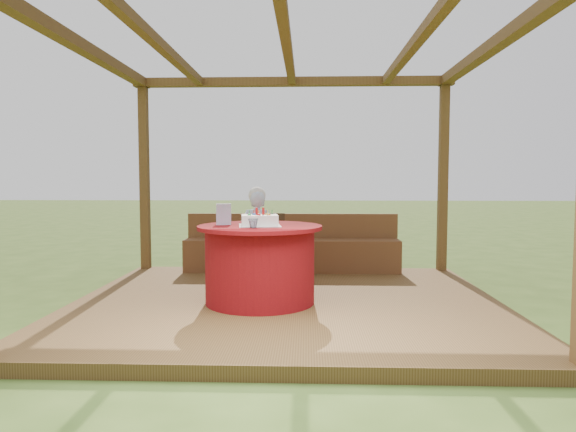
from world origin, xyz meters
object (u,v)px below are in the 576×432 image
at_px(birthday_cake, 260,220).
at_px(drinking_glass, 253,223).
at_px(table, 260,263).
at_px(chair, 269,244).
at_px(bench, 292,252).
at_px(elderly_woman, 257,235).
at_px(gift_bag, 224,214).

relative_size(birthday_cake, drinking_glass, 4.76).
relative_size(table, chair, 1.51).
distance_m(chair, drinking_glass, 1.55).
height_order(bench, elderly_woman, elderly_woman).
relative_size(chair, gift_bag, 3.87).
bearing_deg(table, gift_bag, 169.96).
height_order(bench, birthday_cake, birthday_cake).
bearing_deg(gift_bag, drinking_glass, -55.50).
bearing_deg(chair, drinking_glass, -91.51).
relative_size(elderly_woman, drinking_glass, 12.04).
bearing_deg(elderly_woman, gift_bag, -106.98).
xyz_separation_m(chair, drinking_glass, (-0.04, -1.50, 0.39)).
xyz_separation_m(gift_bag, drinking_glass, (0.35, -0.37, -0.06)).
distance_m(bench, table, 1.90).
xyz_separation_m(elderly_woman, drinking_glass, (0.08, -1.24, 0.25)).
relative_size(bench, drinking_glass, 30.17).
height_order(table, elderly_woman, elderly_woman).
distance_m(bench, chair, 0.75).
height_order(gift_bag, drinking_glass, gift_bag).
relative_size(bench, elderly_woman, 2.50).
bearing_deg(birthday_cake, chair, 89.97).
bearing_deg(table, bench, 81.56).
relative_size(bench, gift_bag, 13.60).
relative_size(bench, table, 2.32).
bearing_deg(drinking_glass, chair, 88.49).
relative_size(bench, birthday_cake, 6.34).
xyz_separation_m(bench, drinking_glass, (-0.32, -2.17, 0.59)).
bearing_deg(elderly_woman, table, -82.79).
bearing_deg(drinking_glass, gift_bag, 133.85).
bearing_deg(bench, table, -98.44).
bearing_deg(birthday_cake, gift_bag, 165.24).
bearing_deg(gift_bag, elderly_woman, 63.67).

